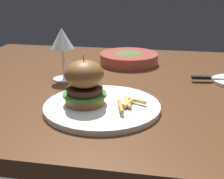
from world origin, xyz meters
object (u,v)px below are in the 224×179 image
burger_sandwich (84,83)px  wine_glass (62,41)px  soup_bowl (129,58)px  main_plate (102,107)px  table_knife (217,78)px

burger_sandwich → wine_glass: 0.27m
wine_glass → soup_bowl: (0.18, 0.24, -0.10)m
burger_sandwich → soup_bowl: burger_sandwich is taller
main_plate → burger_sandwich: burger_sandwich is taller
burger_sandwich → wine_glass: bearing=120.6°
table_knife → soup_bowl: bearing=150.2°
soup_bowl → wine_glass: bearing=-127.6°
burger_sandwich → table_knife: burger_sandwich is taller
main_plate → wine_glass: 0.30m
main_plate → burger_sandwich: bearing=-174.5°
burger_sandwich → soup_bowl: (0.05, 0.46, -0.05)m
main_plate → wine_glass: size_ratio=1.75×
table_knife → wine_glass: bearing=-173.0°
main_plate → wine_glass: (-0.17, 0.22, 0.12)m
main_plate → soup_bowl: size_ratio=1.32×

